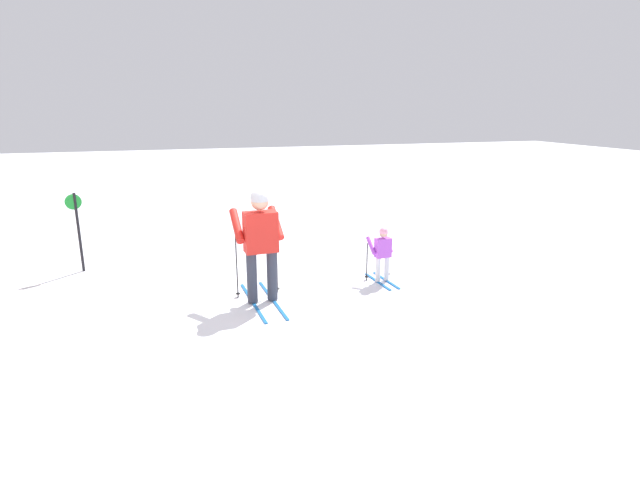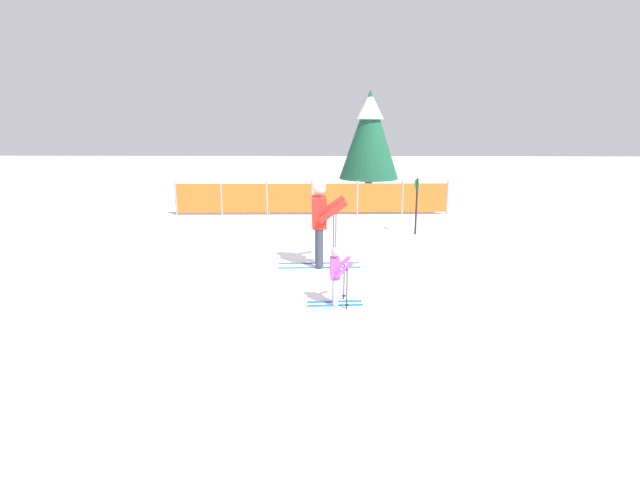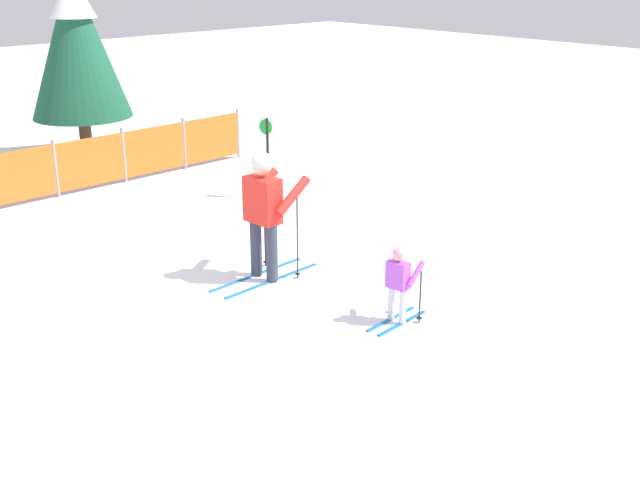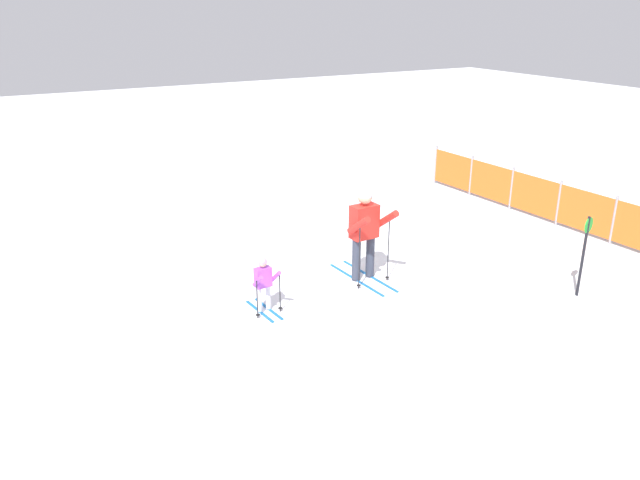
% 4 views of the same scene
% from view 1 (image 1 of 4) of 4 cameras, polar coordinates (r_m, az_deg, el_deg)
% --- Properties ---
extents(ground_plane, '(60.00, 60.00, 0.00)m').
position_cam_1_polar(ground_plane, '(7.84, -5.93, -7.32)').
color(ground_plane, white).
extents(skier_adult, '(1.70, 0.78, 1.79)m').
position_cam_1_polar(skier_adult, '(7.65, -6.84, 0.53)').
color(skier_adult, '#1966B2').
rests_on(skier_adult, ground_plane).
extents(skier_child, '(0.92, 0.50, 0.97)m').
position_cam_1_polar(skier_child, '(8.67, 7.15, -1.22)').
color(skier_child, '#1966B2').
rests_on(skier_child, ground_plane).
extents(trail_marker, '(0.09, 0.28, 1.47)m').
position_cam_1_polar(trail_marker, '(10.08, -25.99, 1.69)').
color(trail_marker, black).
rests_on(trail_marker, ground_plane).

